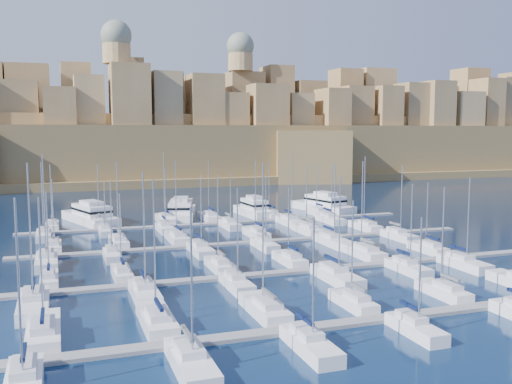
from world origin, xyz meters
name	(u,v)px	position (x,y,z in m)	size (l,w,h in m)	color
ground	(276,254)	(0.00, 0.00, 0.00)	(600.00, 600.00, 0.00)	#031033
pontoon_near	(391,318)	(0.00, -34.00, 0.20)	(84.00, 2.00, 0.40)	slate
pontoon_mid_near	(307,270)	(0.00, -12.00, 0.20)	(84.00, 2.00, 0.40)	slate
pontoon_mid_far	(256,242)	(0.00, 10.00, 0.20)	(84.00, 2.00, 0.40)	slate
pontoon_far	(223,223)	(0.00, 32.00, 0.20)	(84.00, 2.00, 0.40)	slate
sailboat_0	(44,332)	(-35.18, -27.90, 0.76)	(3.14, 10.45, 14.21)	white
sailboat_1	(157,320)	(-24.18, -28.07, 0.77)	(3.03, 10.11, 15.61)	white
sailboat_2	(265,308)	(-12.31, -28.17, 0.78)	(2.97, 9.89, 17.08)	white
sailboat_3	(353,302)	(-1.81, -29.10, 0.72)	(2.40, 8.01, 12.67)	white
sailboat_4	(444,291)	(10.68, -28.92, 0.74)	(2.51, 8.38, 13.80)	white
sailboat_6	(24,383)	(-36.38, -39.48, 0.76)	(2.75, 9.18, 15.65)	white
sailboat_7	(191,362)	(-23.20, -39.80, 0.75)	(2.95, 9.84, 14.44)	white
sailboat_8	(310,344)	(-11.95, -39.36, 0.73)	(2.68, 8.94, 12.91)	white
sailboat_9	(415,328)	(-0.22, -38.80, 0.72)	(2.34, 7.81, 12.20)	white
sailboat_12	(49,280)	(-34.93, -7.31, 0.72)	(2.27, 7.57, 12.66)	white
sailboat_13	(122,273)	(-25.55, -7.16, 0.72)	(2.37, 7.88, 12.01)	white
sailboat_14	(219,265)	(-11.66, -6.97, 0.74)	(2.48, 8.27, 14.16)	white
sailboat_15	(290,259)	(-0.48, -6.80, 0.72)	(2.58, 8.62, 12.01)	white
sailboat_16	(363,252)	(12.63, -6.00, 0.77)	(3.08, 10.25, 15.63)	white
sailboat_17	(428,248)	(24.37, -6.86, 0.72)	(2.55, 8.49, 11.92)	white
sailboat_18	(34,304)	(-36.45, -18.34, 0.78)	(3.28, 10.94, 17.07)	white
sailboat_19	(145,293)	(-23.94, -17.71, 0.76)	(2.89, 9.65, 15.76)	white
sailboat_20	(236,283)	(-12.15, -17.10, 0.73)	(2.53, 8.42, 13.45)	white
sailboat_21	(337,276)	(1.64, -18.14, 0.76)	(3.16, 10.53, 14.64)	white
sailboat_22	(408,268)	(13.49, -17.20, 0.73)	(2.59, 8.63, 13.08)	white
sailboat_23	(464,263)	(22.85, -17.61, 0.74)	(2.84, 9.46, 13.75)	white
sailboat_24	(54,247)	(-34.43, 14.83, 0.72)	(2.36, 7.86, 12.43)	white
sailboat_25	(119,242)	(-23.72, 15.55, 0.76)	(2.80, 9.32, 15.17)	white
sailboat_26	(177,238)	(-13.26, 15.87, 0.76)	(3.00, 9.98, 15.09)	white
sailboat_27	(256,233)	(1.88, 15.45, 0.75)	(2.74, 9.12, 14.82)	white
sailboat_28	(307,230)	(12.70, 15.85, 0.75)	(2.98, 9.95, 13.98)	white
sailboat_29	(365,226)	(25.46, 15.58, 0.76)	(2.82, 9.39, 15.25)	white
sailboat_30	(47,261)	(-35.44, 3.88, 0.78)	(3.15, 10.48, 17.10)	white
sailboat_31	(112,255)	(-25.79, 5.18, 0.73)	(2.35, 7.84, 12.86)	white
sailboat_32	(201,250)	(-11.65, 4.48, 0.74)	(2.78, 9.26, 13.31)	white
sailboat_33	(265,245)	(-0.29, 4.89, 0.73)	(2.53, 8.44, 12.89)	white
sailboat_34	(333,241)	(12.19, 3.96, 0.76)	(3.10, 10.33, 14.69)	white
sailboat_35	(399,235)	(26.21, 4.59, 0.74)	(2.71, 9.04, 13.99)	white
sailboat_36	(52,226)	(-34.92, 37.06, 0.74)	(2.50, 8.33, 13.64)	white
sailboat_37	(99,223)	(-25.60, 37.34, 0.74)	(2.67, 8.91, 13.42)	white
sailboat_38	(165,219)	(-11.51, 38.07, 0.77)	(3.11, 10.38, 15.72)	white
sailboat_39	(209,217)	(-1.51, 37.92, 0.75)	(3.03, 10.09, 13.70)	white
sailboat_40	(270,214)	(12.85, 37.44, 0.74)	(2.73, 9.10, 13.21)	white
sailboat_41	(317,212)	(24.76, 36.91, 0.73)	(2.41, 8.03, 12.86)	white
sailboat_42	(44,235)	(-36.31, 26.63, 0.75)	(2.69, 8.96, 14.75)	white
sailboat_43	(105,231)	(-25.11, 27.46, 0.70)	(2.19, 7.28, 10.83)	white
sailboat_44	(165,228)	(-13.56, 26.67, 0.74)	(2.67, 8.89, 13.24)	white
sailboat_45	(230,225)	(-0.05, 26.66, 0.72)	(2.67, 8.90, 11.78)	white
sailboat_46	(291,222)	(13.28, 25.91, 0.77)	(3.13, 10.43, 15.51)	white
sailboat_47	(330,219)	(22.79, 26.21, 0.75)	(2.95, 9.83, 13.36)	white
motor_yacht_a	(91,215)	(-26.95, 42.92, 1.73)	(11.85, 20.42, 5.25)	white
motor_yacht_b	(181,211)	(-6.94, 42.99, 1.73)	(10.81, 20.59, 5.25)	white
motor_yacht_c	(253,209)	(9.88, 40.55, 1.73)	(5.47, 14.96, 5.25)	white
motor_yacht_d	(324,204)	(29.13, 42.50, 1.73)	(10.33, 19.53, 5.25)	white
fortified_city	(142,143)	(-0.19, 155.26, 14.74)	(460.00, 108.95, 59.52)	brown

